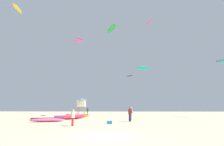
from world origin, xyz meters
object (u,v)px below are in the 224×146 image
at_px(kite_aloft_0, 80,39).
at_px(kite_aloft_5, 130,76).
at_px(kite_grounded_mid, 47,120).
at_px(kite_aloft_4, 18,9).
at_px(lifeguard_tower, 81,102).
at_px(kite_aloft_7, 143,68).
at_px(person_left, 88,111).
at_px(kite_aloft_6, 149,23).
at_px(person_midground, 131,112).
at_px(kite_aloft_1, 111,29).
at_px(kite_grounded_near, 70,117).
at_px(kite_aloft_2, 78,41).
at_px(person_right, 130,113).
at_px(kite_grounded_far, 77,116).
at_px(person_foreground, 73,116).
at_px(cooler_box, 109,122).

distance_m(kite_aloft_0, kite_aloft_5, 21.40).
relative_size(kite_grounded_mid, kite_aloft_4, 1.07).
distance_m(kite_grounded_mid, lifeguard_tower, 23.15).
distance_m(kite_grounded_mid, kite_aloft_7, 31.89).
relative_size(person_left, kite_aloft_6, 0.83).
xyz_separation_m(person_midground, kite_aloft_1, (-3.35, 6.96, 17.63)).
bearing_deg(kite_grounded_near, kite_aloft_1, 52.39).
xyz_separation_m(kite_grounded_mid, kite_aloft_2, (-4.18, 30.39, 23.38)).
distance_m(person_right, kite_aloft_0, 23.66).
height_order(kite_grounded_far, kite_aloft_0, kite_aloft_0).
bearing_deg(kite_grounded_near, person_foreground, -72.67).
xyz_separation_m(kite_aloft_4, kite_aloft_7, (29.76, 12.85, -10.94)).
height_order(person_right, kite_aloft_1, kite_aloft_1).
height_order(person_left, kite_grounded_mid, person_left).
distance_m(kite_grounded_near, kite_aloft_1, 20.86).
relative_size(kite_grounded_mid, kite_aloft_1, 0.97).
height_order(person_midground, kite_aloft_6, kite_aloft_6).
distance_m(lifeguard_tower, kite_aloft_5, 17.89).
distance_m(person_right, kite_grounded_far, 13.15).
bearing_deg(kite_aloft_6, kite_grounded_mid, -130.84).
relative_size(kite_grounded_mid, kite_grounded_far, 0.92).
bearing_deg(person_left, kite_aloft_5, -142.19).
xyz_separation_m(person_left, kite_aloft_2, (-6.60, 15.50, 22.59)).
xyz_separation_m(person_midground, kite_aloft_0, (-10.67, 9.22, 16.34)).
xyz_separation_m(kite_grounded_near, kite_aloft_6, (16.11, 15.98, 24.09)).
xyz_separation_m(kite_grounded_far, kite_aloft_4, (-14.92, 1.52, 23.31)).
distance_m(kite_aloft_0, kite_aloft_6, 19.65).
bearing_deg(kite_grounded_far, kite_grounded_mid, -97.21).
xyz_separation_m(lifeguard_tower, kite_aloft_0, (0.98, -8.41, 14.31)).
height_order(kite_grounded_near, kite_aloft_5, kite_aloft_5).
bearing_deg(kite_aloft_0, person_right, -54.04).
bearing_deg(kite_grounded_far, kite_aloft_0, 103.00).
bearing_deg(person_right, kite_aloft_5, 49.24).
relative_size(kite_grounded_far, kite_aloft_4, 1.17).
height_order(person_foreground, kite_aloft_4, kite_aloft_4).
height_order(kite_grounded_near, kite_aloft_0, kite_aloft_0).
distance_m(person_left, kite_aloft_5, 21.86).
relative_size(person_right, kite_grounded_near, 0.38).
relative_size(person_right, kite_aloft_5, 0.79).
distance_m(kite_grounded_far, cooler_box, 14.24).
relative_size(cooler_box, kite_aloft_4, 0.14).
xyz_separation_m(kite_aloft_0, kite_aloft_7, (15.85, 10.00, -4.72)).
distance_m(kite_grounded_far, kite_aloft_1, 19.55).
relative_size(person_foreground, kite_aloft_2, 0.36).
relative_size(person_right, lifeguard_tower, 0.43).
xyz_separation_m(person_right, kite_aloft_4, (-23.97, 11.02, 22.54)).
distance_m(person_foreground, person_midground, 11.97).
bearing_deg(kite_aloft_0, person_foreground, -77.91).
height_order(kite_aloft_5, kite_aloft_6, kite_aloft_6).
relative_size(lifeguard_tower, kite_aloft_2, 0.94).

